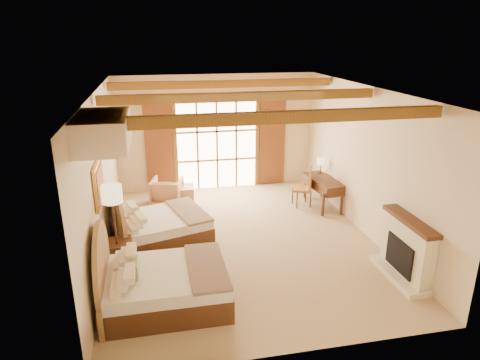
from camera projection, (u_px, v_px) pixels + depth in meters
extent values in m
plane|color=tan|center=(242.00, 240.00, 9.21)|extent=(7.00, 7.00, 0.00)
plane|color=beige|center=(216.00, 133.00, 11.93)|extent=(5.50, 0.00, 5.50)
plane|color=beige|center=(101.00, 179.00, 8.17)|extent=(0.00, 7.00, 7.00)
plane|color=beige|center=(367.00, 162.00, 9.21)|extent=(0.00, 7.00, 7.00)
plane|color=#B27435|center=(242.00, 90.00, 8.17)|extent=(7.00, 7.00, 0.00)
cube|color=white|center=(217.00, 145.00, 12.01)|extent=(2.20, 0.02, 2.50)
cube|color=brown|center=(159.00, 148.00, 11.68)|extent=(0.75, 0.06, 2.40)
cube|color=brown|center=(272.00, 143.00, 12.29)|extent=(0.75, 0.06, 2.40)
cube|color=beige|center=(407.00, 250.00, 7.68)|extent=(0.25, 1.30, 1.10)
cube|color=black|center=(403.00, 255.00, 7.70)|extent=(0.18, 0.80, 0.60)
cube|color=beige|center=(399.00, 275.00, 7.82)|extent=(0.45, 1.40, 0.10)
cube|color=#4C2814|center=(411.00, 221.00, 7.49)|extent=(0.30, 1.40, 0.08)
cube|color=gold|center=(99.00, 184.00, 7.44)|extent=(0.05, 0.95, 0.75)
cube|color=#CB713A|center=(100.00, 184.00, 7.44)|extent=(0.02, 0.82, 0.62)
cube|color=#F8E7C7|center=(103.00, 131.00, 5.95)|extent=(0.70, 1.40, 0.45)
cube|color=#4C2814|center=(166.00, 293.00, 7.01)|extent=(2.02, 1.53, 0.39)
cube|color=white|center=(165.00, 277.00, 6.91)|extent=(1.98, 1.50, 0.22)
cube|color=#836958|center=(207.00, 266.00, 7.00)|extent=(0.61, 1.55, 0.05)
cube|color=gray|center=(134.00, 268.00, 6.75)|extent=(0.12, 0.41, 0.24)
cube|color=#4C2814|center=(161.00, 233.00, 9.13)|extent=(2.23, 1.91, 0.37)
cube|color=white|center=(160.00, 221.00, 9.04)|extent=(2.18, 1.88, 0.20)
cube|color=#836958|center=(190.00, 214.00, 9.12)|extent=(0.96, 1.57, 0.05)
cube|color=gray|center=(138.00, 213.00, 8.89)|extent=(0.22, 0.40, 0.22)
cube|color=#4C2814|center=(119.00, 256.00, 7.95)|extent=(0.56, 0.56, 0.61)
cylinder|color=#392518|center=(120.00, 272.00, 7.96)|extent=(0.24, 0.24, 0.03)
cylinder|color=#392518|center=(116.00, 236.00, 7.72)|extent=(0.04, 0.04, 1.48)
cylinder|color=#FFEDA9|center=(112.00, 194.00, 7.45)|extent=(0.37, 0.37, 0.31)
imported|color=tan|center=(167.00, 191.00, 11.05)|extent=(0.94, 0.95, 0.71)
cube|color=#A77F4D|center=(183.00, 194.00, 11.33)|extent=(0.61, 0.61, 0.41)
cube|color=#4C2814|center=(324.00, 180.00, 10.85)|extent=(0.76, 1.42, 0.05)
cube|color=#4C2814|center=(323.00, 184.00, 10.89)|extent=(0.74, 1.38, 0.21)
cube|color=#B08037|center=(302.00, 189.00, 10.95)|extent=(0.58, 0.58, 0.06)
cube|color=#B08037|center=(310.00, 177.00, 10.89)|extent=(0.20, 0.44, 0.55)
cylinder|color=#392518|center=(320.00, 173.00, 11.29)|extent=(0.12, 0.12, 0.02)
cylinder|color=#392518|center=(321.00, 168.00, 11.25)|extent=(0.02, 0.02, 0.28)
cylinder|color=#FFEDA9|center=(321.00, 161.00, 11.19)|extent=(0.20, 0.20, 0.16)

